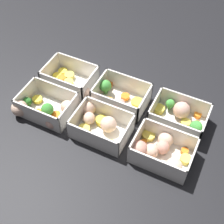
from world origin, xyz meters
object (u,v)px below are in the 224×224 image
at_px(container_near_right, 160,151).
at_px(container_far_center, 118,98).
at_px(container_far_right, 179,116).
at_px(container_near_center, 99,122).
at_px(container_far_left, 72,81).
at_px(container_near_left, 44,108).

relative_size(container_near_right, container_far_center, 1.09).
xyz_separation_m(container_far_center, container_far_right, (0.20, 0.02, -0.00)).
distance_m(container_near_center, container_far_left, 0.20).
relative_size(container_near_center, container_near_right, 1.00).
height_order(container_far_center, container_far_right, same).
bearing_deg(container_far_right, container_near_left, -158.19).
xyz_separation_m(container_near_left, container_far_right, (0.38, 0.15, -0.00)).
distance_m(container_near_left, container_near_right, 0.37).
distance_m(container_near_left, container_near_center, 0.18).
distance_m(container_near_right, container_far_left, 0.39).
xyz_separation_m(container_near_left, container_far_center, (0.19, 0.14, 0.00)).
distance_m(container_far_center, container_far_right, 0.20).
xyz_separation_m(container_near_left, container_near_right, (0.37, 0.01, -0.00)).
relative_size(container_near_right, container_far_left, 0.98).
bearing_deg(container_far_center, container_far_right, 4.62).
relative_size(container_near_center, container_far_center, 1.09).
height_order(container_near_right, container_far_right, same).
bearing_deg(container_far_right, container_near_right, -93.39).
bearing_deg(container_near_center, container_far_center, 85.07).
distance_m(container_far_left, container_far_right, 0.37).
bearing_deg(container_far_center, container_far_left, 177.87).
distance_m(container_near_left, container_far_center, 0.23).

